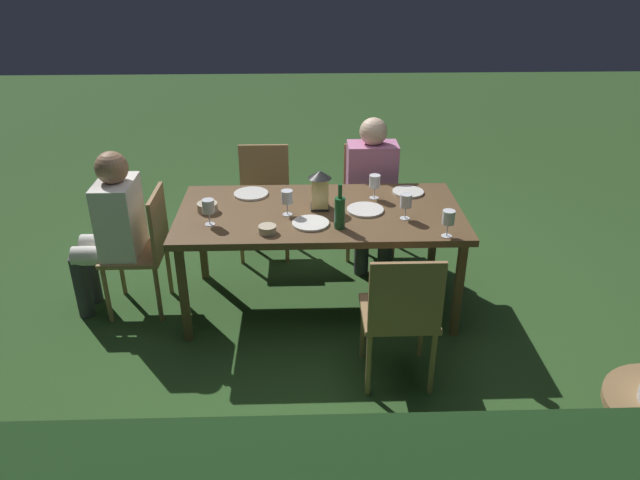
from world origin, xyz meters
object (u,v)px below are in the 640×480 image
(dining_table, at_px, (320,218))
(plate_d, at_px, (311,223))
(wine_glass_c, at_px, (448,219))
(plate_c, at_px, (408,192))
(bowl_bread, at_px, (267,229))
(person_in_cream, at_px, (111,226))
(plate_a, at_px, (251,194))
(chair_side_right_a, at_px, (401,313))
(green_bottle_on_table, at_px, (340,212))
(plate_b, at_px, (365,210))
(chair_head_far, at_px, (144,246))
(bowl_olives, at_px, (207,207))
(chair_side_left_b, at_px, (264,195))
(wine_glass_a, at_px, (208,207))
(chair_side_left_a, at_px, (369,194))
(lantern_centerpiece, at_px, (320,188))
(wine_glass_b, at_px, (287,198))
(person_in_pink, at_px, (372,185))
(wine_glass_d, at_px, (406,202))
(wine_glass_e, at_px, (375,182))

(dining_table, xyz_separation_m, plate_d, (0.07, 0.21, 0.06))
(dining_table, height_order, wine_glass_c, wine_glass_c)
(plate_c, bearing_deg, bowl_bread, 32.38)
(person_in_cream, height_order, plate_a, person_in_cream)
(chair_side_right_a, xyz_separation_m, green_bottle_on_table, (0.31, -0.59, 0.35))
(dining_table, relative_size, plate_b, 7.73)
(chair_head_far, bearing_deg, bowl_olives, -178.57)
(chair_side_left_b, bearing_deg, bowl_bread, 94.40)
(wine_glass_a, height_order, plate_b, wine_glass_a)
(person_in_cream, xyz_separation_m, chair_side_left_a, (-1.81, -0.86, -0.15))
(chair_side_right_a, xyz_separation_m, lantern_centerpiece, (0.42, -0.90, 0.39))
(wine_glass_a, height_order, plate_c, wine_glass_a)
(person_in_cream, distance_m, chair_side_left_b, 1.30)
(wine_glass_b, distance_m, plate_c, 0.92)
(chair_side_left_b, bearing_deg, wine_glass_b, 102.83)
(dining_table, distance_m, chair_head_far, 1.20)
(lantern_centerpiece, distance_m, plate_b, 0.33)
(lantern_centerpiece, height_order, plate_a, lantern_centerpiece)
(chair_head_far, xyz_separation_m, wine_glass_c, (-1.94, 0.40, 0.36))
(chair_side_left_b, relative_size, wine_glass_c, 5.15)
(bowl_olives, bearing_deg, person_in_cream, 0.99)
(person_in_pink, bearing_deg, plate_d, 60.75)
(person_in_pink, xyz_separation_m, bowl_olives, (1.16, 0.65, 0.12))
(wine_glass_b, relative_size, wine_glass_d, 1.00)
(lantern_centerpiece, bearing_deg, plate_b, 170.12)
(wine_glass_e, bearing_deg, plate_c, -161.00)
(chair_head_far, xyz_separation_m, plate_c, (-1.82, -0.29, 0.25))
(wine_glass_c, relative_size, plate_a, 0.70)
(wine_glass_b, bearing_deg, plate_b, -174.93)
(chair_side_left_b, distance_m, bowl_olives, 0.95)
(wine_glass_a, height_order, bowl_olives, wine_glass_a)
(wine_glass_e, relative_size, bowl_olives, 1.26)
(wine_glass_b, distance_m, wine_glass_c, 1.03)
(chair_side_left_a, distance_m, wine_glass_b, 1.17)
(wine_glass_c, bearing_deg, chair_side_left_a, -75.25)
(plate_a, bearing_deg, bowl_olives, 46.14)
(wine_glass_c, distance_m, plate_a, 1.42)
(chair_side_left_b, bearing_deg, plate_c, 151.53)
(chair_side_left_a, bearing_deg, wine_glass_e, 86.38)
(chair_side_right_a, distance_m, plate_b, 0.89)
(wine_glass_a, xyz_separation_m, bowl_bread, (-0.37, 0.13, -0.09))
(wine_glass_e, distance_m, bowl_olives, 1.14)
(chair_side_left_b, distance_m, lantern_centerpiece, 1.00)
(dining_table, xyz_separation_m, wine_glass_d, (-0.54, 0.14, 0.17))
(dining_table, height_order, wine_glass_e, wine_glass_e)
(chair_side_left_a, bearing_deg, wine_glass_b, 55.21)
(chair_side_left_a, bearing_deg, person_in_pink, 90.00)
(wine_glass_a, xyz_separation_m, plate_c, (-1.33, -0.48, -0.11))
(wine_glass_e, distance_m, plate_d, 0.62)
(chair_side_right_a, xyz_separation_m, bowl_olives, (1.16, -0.87, 0.27))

